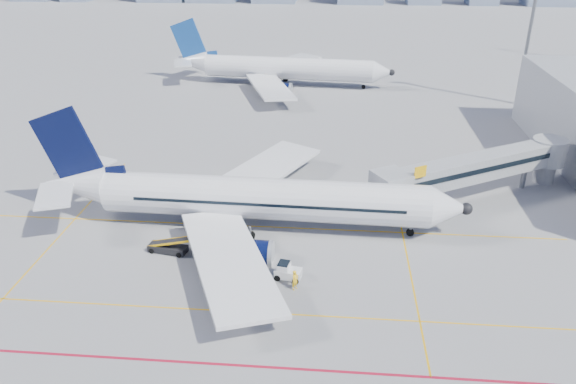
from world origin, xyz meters
name	(u,v)px	position (x,y,z in m)	size (l,w,h in m)	color
ground	(253,270)	(0.00, 0.00, 0.00)	(420.00, 420.00, 0.00)	gray
apron_markings	(239,296)	(-0.58, -3.91, 0.01)	(90.00, 35.12, 0.01)	#E5A30C
jet_bridge	(485,167)	(23.51, 16.91, 3.74)	(23.55, 15.78, 6.30)	#989CA1
floodlight_mast_ne	(531,22)	(38.00, 55.00, 13.59)	(3.20, 0.61, 25.45)	slate
main_aircraft	(246,198)	(-1.74, 7.89, 3.22)	(43.48, 37.88, 12.67)	silver
second_aircraft	(279,68)	(-4.12, 63.96, 3.22)	(42.72, 37.18, 12.48)	silver
baggage_tug	(287,271)	(3.15, -1.04, 0.75)	(2.46, 1.75, 1.57)	silver
cargo_dolly	(231,270)	(-1.59, -2.03, 1.22)	(4.45, 3.19, 2.23)	black
belt_loader	(169,247)	(-8.27, 2.34, 0.55)	(5.34, 2.08, 2.14)	black
ramp_worker	(295,280)	(3.97, -2.55, 0.91)	(0.66, 0.44, 1.82)	yellow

